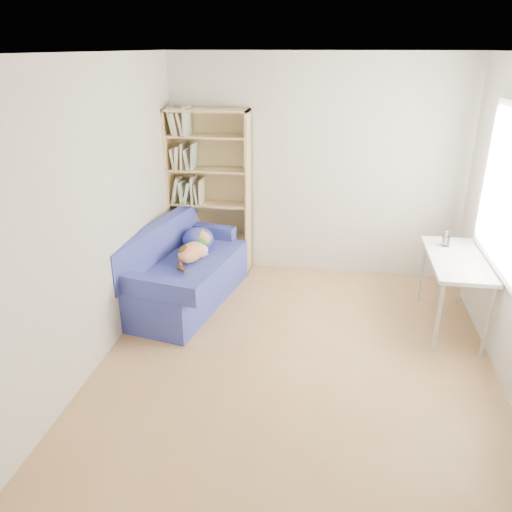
{
  "coord_description": "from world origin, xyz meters",
  "views": [
    {
      "loc": [
        0.25,
        -3.89,
        2.64
      ],
      "look_at": [
        -0.43,
        0.31,
        0.85
      ],
      "focal_mm": 35.0,
      "sensor_mm": 36.0,
      "label": 1
    }
  ],
  "objects_px": {
    "bookshelf": "(210,199)",
    "pen_cup": "(446,240)",
    "sofa": "(183,272)",
    "desk": "(456,265)"
  },
  "relations": [
    {
      "from": "sofa",
      "to": "pen_cup",
      "type": "distance_m",
      "value": 2.81
    },
    {
      "from": "sofa",
      "to": "pen_cup",
      "type": "height_order",
      "value": "pen_cup"
    },
    {
      "from": "sofa",
      "to": "desk",
      "type": "distance_m",
      "value": 2.85
    },
    {
      "from": "sofa",
      "to": "bookshelf",
      "type": "bearing_deg",
      "value": 94.08
    },
    {
      "from": "bookshelf",
      "to": "pen_cup",
      "type": "bearing_deg",
      "value": -14.93
    },
    {
      "from": "desk",
      "to": "pen_cup",
      "type": "height_order",
      "value": "pen_cup"
    },
    {
      "from": "pen_cup",
      "to": "sofa",
      "type": "bearing_deg",
      "value": -176.24
    },
    {
      "from": "sofa",
      "to": "bookshelf",
      "type": "relative_size",
      "value": 0.95
    },
    {
      "from": "bookshelf",
      "to": "pen_cup",
      "type": "distance_m",
      "value": 2.75
    },
    {
      "from": "sofa",
      "to": "desk",
      "type": "bearing_deg",
      "value": 8.04
    }
  ]
}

